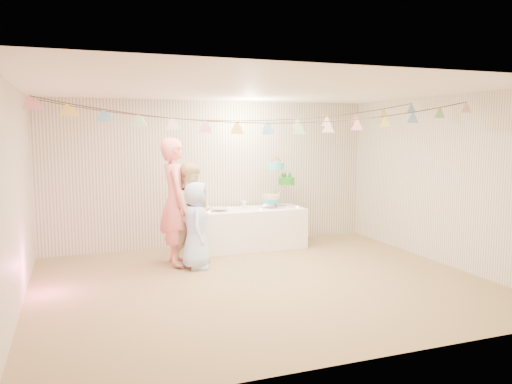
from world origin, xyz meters
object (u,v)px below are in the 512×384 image
object	(u,v)px
cake_stand	(279,181)
person_adult_b	(193,214)
person_child	(196,225)
table	(251,228)
person_adult_a	(175,202)

from	to	relation	value
cake_stand	person_adult_b	world-z (taller)	same
cake_stand	person_adult_b	bearing A→B (deg)	-156.03
person_adult_b	person_child	bearing A→B (deg)	-127.55
cake_stand	person_adult_b	size ratio (longest dim) A/B	0.53
table	person_adult_a	size ratio (longest dim) A/B	0.96
person_adult_a	person_child	size ratio (longest dim) A/B	1.50
cake_stand	person_child	world-z (taller)	cake_stand
cake_stand	person_adult_a	world-z (taller)	person_adult_a
table	person_adult_b	size ratio (longest dim) A/B	1.18
table	person_adult_a	distance (m)	1.69
table	person_adult_b	distance (m)	1.48
cake_stand	person_child	distance (m)	2.09
table	cake_stand	distance (m)	0.99
table	person_adult_b	world-z (taller)	person_adult_b
cake_stand	person_adult_a	distance (m)	2.11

